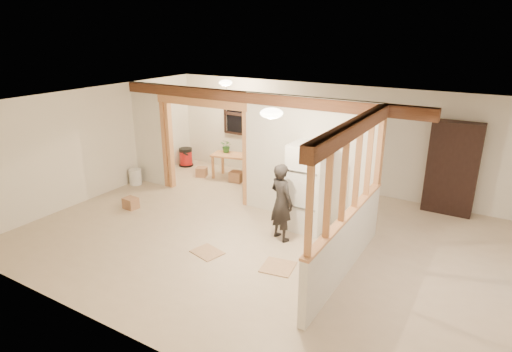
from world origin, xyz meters
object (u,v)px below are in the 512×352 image
Objects in this scene: work_table at (233,167)px; shop_vac at (186,157)px; woman at (281,202)px; refrigerator at (309,187)px; bookshelf at (452,168)px.

shop_vac is at bearing 160.16° from work_table.
woman reaches higher than work_table.
refrigerator is 1.16× the size of woman.
work_table is 5.14m from bookshelf.
bookshelf reaches higher than work_table.
woman is 1.38× the size of work_table.
refrigerator is 5.02m from shop_vac.
woman is at bearing -109.06° from refrigerator.
woman is at bearing -130.45° from bookshelf.
shop_vac is at bearing -177.23° from bookshelf.
refrigerator is 3.24× the size of shop_vac.
refrigerator is at bearing -135.18° from bookshelf.
work_table is (-2.60, 2.31, -0.40)m from woman.
bookshelf is (6.85, 0.33, 0.72)m from shop_vac.
bookshelf is (2.23, 2.22, 0.13)m from refrigerator.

